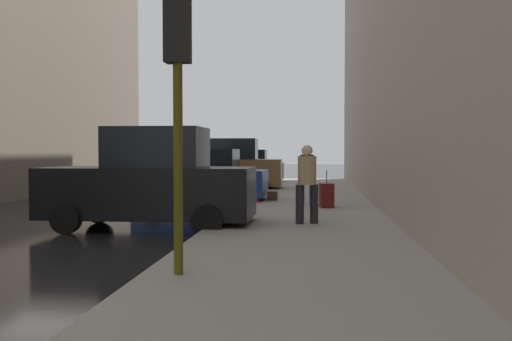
% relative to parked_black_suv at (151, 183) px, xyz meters
% --- Properties ---
extents(ground_plane, '(120.00, 120.00, 0.00)m').
position_rel_parked_black_suv_xyz_m(ground_plane, '(-2.65, 0.52, -1.03)').
color(ground_plane, black).
extents(sidewalk, '(4.00, 40.00, 0.15)m').
position_rel_parked_black_suv_xyz_m(sidewalk, '(3.35, 0.52, -0.96)').
color(sidewalk, gray).
rests_on(sidewalk, ground_plane).
extents(parked_black_suv, '(4.61, 2.08, 2.25)m').
position_rel_parked_black_suv_xyz_m(parked_black_suv, '(0.00, 0.00, 0.00)').
color(parked_black_suv, black).
rests_on(parked_black_suv, ground_plane).
extents(parked_blue_sedan, '(4.24, 2.13, 1.79)m').
position_rel_parked_black_suv_xyz_m(parked_blue_sedan, '(0.00, 6.06, -0.18)').
color(parked_blue_sedan, navy).
rests_on(parked_blue_sedan, ground_plane).
extents(parked_bronze_suv, '(4.64, 2.13, 2.25)m').
position_rel_parked_black_suv_xyz_m(parked_bronze_suv, '(-0.00, 11.85, 0.00)').
color(parked_bronze_suv, brown).
rests_on(parked_bronze_suv, ground_plane).
extents(parked_gray_coupe, '(4.20, 2.07, 1.79)m').
position_rel_parked_black_suv_xyz_m(parked_gray_coupe, '(0.00, 17.96, -0.18)').
color(parked_gray_coupe, slate).
rests_on(parked_gray_coupe, ground_plane).
extents(fire_hydrant, '(0.42, 0.22, 0.70)m').
position_rel_parked_black_suv_xyz_m(fire_hydrant, '(1.80, 5.22, -0.54)').
color(fire_hydrant, red).
rests_on(fire_hydrant, sidewalk).
extents(traffic_light, '(0.32, 0.32, 3.60)m').
position_rel_parked_black_suv_xyz_m(traffic_light, '(1.85, -5.13, 1.73)').
color(traffic_light, '#514C0F').
rests_on(traffic_light, sidewalk).
extents(pedestrian_in_jeans, '(0.52, 0.46, 1.71)m').
position_rel_parked_black_suv_xyz_m(pedestrian_in_jeans, '(3.40, 4.50, 0.07)').
color(pedestrian_in_jeans, '#728CB2').
rests_on(pedestrian_in_jeans, sidewalk).
extents(pedestrian_in_tan_coat, '(0.53, 0.49, 1.71)m').
position_rel_parked_black_suv_xyz_m(pedestrian_in_tan_coat, '(3.44, 0.13, 0.07)').
color(pedestrian_in_tan_coat, black).
rests_on(pedestrian_in_tan_coat, sidewalk).
extents(rolling_suitcase, '(0.42, 0.60, 1.04)m').
position_rel_parked_black_suv_xyz_m(rolling_suitcase, '(3.96, 3.78, -0.54)').
color(rolling_suitcase, '#591414').
rests_on(rolling_suitcase, sidewalk).
extents(duffel_bag, '(0.32, 0.44, 0.28)m').
position_rel_parked_black_suv_xyz_m(duffel_bag, '(2.28, 5.97, -0.74)').
color(duffel_bag, '#472D19').
rests_on(duffel_bag, sidewalk).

